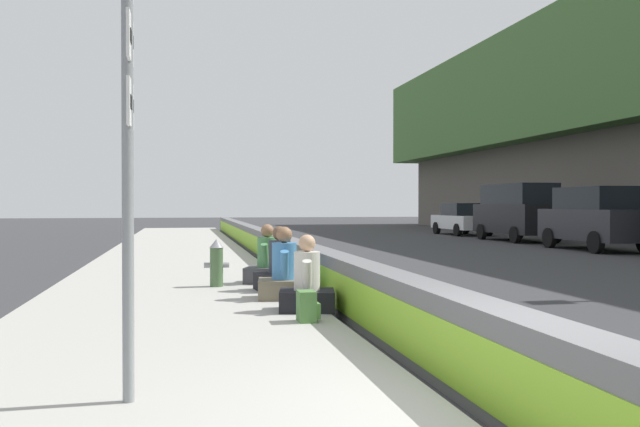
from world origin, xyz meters
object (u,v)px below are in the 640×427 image
fire_hydrant (217,262)px  seated_person_far (267,265)px  seated_person_foreground (307,287)px  seated_person_rear (280,270)px  parked_car_far (462,219)px  parked_car_fourth (595,217)px  seated_person_middle (284,276)px  backpack (307,307)px  parked_car_midline (517,211)px  route_sign_post (128,131)px

fire_hydrant → seated_person_far: (0.39, -0.99, -0.09)m
seated_person_foreground → seated_person_far: (3.53, 0.14, 0.01)m
seated_person_foreground → seated_person_rear: size_ratio=0.96×
parked_car_far → parked_car_fourth: bearing=179.1°
parked_car_fourth → seated_person_middle: bearing=130.7°
seated_person_middle → backpack: size_ratio=2.90×
seated_person_foreground → seated_person_far: bearing=2.3°
seated_person_far → fire_hydrant: bearing=111.4°
seated_person_middle → seated_person_rear: 1.08m
seated_person_middle → parked_car_far: bearing=-29.2°
parked_car_midline → parked_car_fourth: bearing=178.3°
route_sign_post → seated_person_middle: size_ratio=3.10×
seated_person_middle → parked_car_midline: 21.74m
fire_hydrant → parked_car_fourth: (9.31, -13.92, 0.60)m
route_sign_post → parked_car_far: bearing=-27.6°
seated_person_middle → parked_car_far: size_ratio=0.26×
parked_car_midline → seated_person_rear: bearing=141.2°
route_sign_post → seated_person_middle: bearing=-20.2°
backpack → parked_car_fourth: bearing=-44.1°
backpack → parked_car_midline: (19.52, -13.13, 1.02)m
seated_person_rear → seated_person_far: same height
backpack → parked_car_far: parked_car_far is taller
parked_car_far → route_sign_post: bearing=152.4°
route_sign_post → backpack: (3.26, -1.99, -1.90)m
parked_car_fourth → parked_car_far: bearing=-0.9°
backpack → parked_car_fourth: size_ratio=0.08×
seated_person_foreground → seated_person_middle: seated_person_middle is taller
fire_hydrant → backpack: (-4.04, -0.98, -0.25)m
fire_hydrant → parked_car_far: parked_car_far is taller
seated_person_middle → seated_person_far: (2.22, 0.01, -0.01)m
seated_person_rear → parked_car_fourth: size_ratio=0.23×
seated_person_foreground → parked_car_fourth: 17.86m
seated_person_middle → backpack: 2.22m
parked_car_far → seated_person_rear: bearing=149.8°
parked_car_midline → route_sign_post: bearing=146.4°
route_sign_post → seated_person_foreground: route_sign_post is taller
seated_person_far → parked_car_far: 25.00m
route_sign_post → seated_person_rear: (6.54, -2.09, -1.74)m
fire_hydrant → parked_car_far: bearing=-33.1°
fire_hydrant → seated_person_middle: size_ratio=0.76×
route_sign_post → parked_car_far: 32.71m
seated_person_foreground → backpack: (-0.90, 0.16, -0.15)m
parked_car_midline → fire_hydrant: bearing=137.7°
seated_person_foreground → seated_person_middle: size_ratio=0.94×
seated_person_far → backpack: 4.43m
seated_person_middle → parked_car_far: parked_car_far is taller
seated_person_foreground → backpack: 0.92m
seated_person_foreground → parked_car_fourth: parked_car_fourth is taller
seated_person_foreground → parked_car_far: 28.00m
backpack → parked_car_midline: bearing=-33.9°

